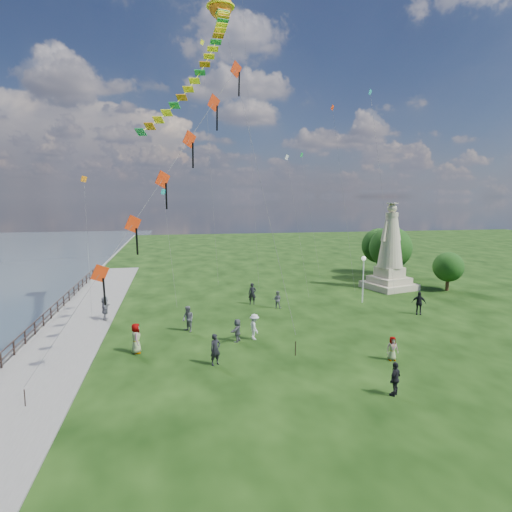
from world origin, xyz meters
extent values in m
cube|color=slate|center=(-16.50, 10.00, -0.20)|extent=(0.30, 160.00, 0.60)
cube|color=slate|center=(-14.00, 8.00, 0.05)|extent=(5.00, 60.00, 0.10)
cylinder|color=black|center=(-16.30, 4.00, 0.50)|extent=(0.11, 0.11, 1.00)
cylinder|color=black|center=(-16.30, 6.00, 0.50)|extent=(0.11, 0.11, 1.00)
cylinder|color=black|center=(-16.30, 8.00, 0.50)|extent=(0.11, 0.11, 1.00)
cylinder|color=black|center=(-16.30, 10.00, 0.50)|extent=(0.11, 0.11, 1.00)
cylinder|color=black|center=(-16.30, 12.00, 0.50)|extent=(0.11, 0.11, 1.00)
cylinder|color=black|center=(-16.30, 14.00, 0.50)|extent=(0.11, 0.11, 1.00)
cylinder|color=black|center=(-16.30, 16.00, 0.50)|extent=(0.11, 0.11, 1.00)
cylinder|color=black|center=(-16.30, 18.00, 0.50)|extent=(0.11, 0.11, 1.00)
cylinder|color=black|center=(-16.30, 20.00, 0.50)|extent=(0.11, 0.11, 1.00)
cylinder|color=black|center=(-16.30, 22.00, 0.50)|extent=(0.11, 0.11, 1.00)
cylinder|color=black|center=(-16.30, 24.00, 0.50)|extent=(0.11, 0.11, 1.00)
cylinder|color=black|center=(-16.30, 26.00, 0.50)|extent=(0.11, 0.11, 1.00)
cylinder|color=black|center=(-16.30, 28.00, 0.50)|extent=(0.11, 0.11, 1.00)
cylinder|color=black|center=(-16.30, 30.00, 0.50)|extent=(0.11, 0.11, 1.00)
cylinder|color=black|center=(-16.30, 32.00, 0.50)|extent=(0.11, 0.11, 1.00)
cylinder|color=black|center=(-16.30, 34.00, 0.50)|extent=(0.11, 0.11, 1.00)
cylinder|color=black|center=(-16.30, 36.00, 0.50)|extent=(0.11, 0.11, 1.00)
cube|color=black|center=(-16.30, 10.00, 0.98)|extent=(0.06, 52.00, 0.06)
cube|color=black|center=(-16.30, 10.00, 0.55)|extent=(0.06, 52.00, 0.06)
cube|color=#B6AD89|center=(15.53, 19.71, 0.32)|extent=(5.41, 5.41, 0.63)
cube|color=#B6AD89|center=(15.53, 19.71, 0.95)|extent=(4.13, 4.13, 0.63)
cube|color=#B6AD89|center=(15.53, 19.71, 1.79)|extent=(2.84, 2.84, 1.05)
cylinder|color=#B6AD89|center=(15.53, 19.71, 7.79)|extent=(1.55, 1.55, 0.42)
sphere|color=#B6AD89|center=(15.53, 19.71, 8.44)|extent=(0.97, 0.97, 0.97)
cylinder|color=#B6AD89|center=(15.53, 19.71, 8.95)|extent=(1.16, 1.16, 0.11)
cylinder|color=silver|center=(10.19, 14.59, 1.99)|extent=(0.12, 0.12, 3.97)
sphere|color=white|center=(10.19, 14.59, 4.09)|extent=(0.40, 0.40, 0.40)
cylinder|color=#382314|center=(17.50, 23.33, 1.19)|extent=(0.36, 0.36, 2.38)
sphere|color=#10350E|center=(17.50, 23.33, 3.87)|extent=(4.77, 4.77, 4.77)
cylinder|color=#382314|center=(20.96, 17.68, 0.76)|extent=(0.36, 0.36, 1.53)
sphere|color=#10350E|center=(20.96, 17.68, 2.48)|extent=(3.05, 3.05, 3.05)
cylinder|color=#382314|center=(18.56, 28.10, 1.09)|extent=(0.36, 0.36, 2.18)
sphere|color=#10350E|center=(18.56, 28.10, 3.55)|extent=(4.37, 4.37, 4.37)
imported|color=black|center=(-4.44, 2.47, 0.92)|extent=(0.80, 0.70, 1.84)
imported|color=#595960|center=(-5.78, 8.94, 0.93)|extent=(0.95, 1.07, 1.87)
imported|color=silver|center=(-1.41, 6.43, 0.88)|extent=(0.71, 1.19, 1.75)
imported|color=black|center=(3.79, -3.00, 0.85)|extent=(1.09, 1.01, 1.69)
imported|color=#595960|center=(5.92, 1.20, 0.72)|extent=(0.74, 0.50, 1.44)
imported|color=#595960|center=(-12.05, 12.94, 0.92)|extent=(0.79, 1.72, 1.83)
imported|color=black|center=(0.16, 15.86, 0.97)|extent=(0.80, 0.62, 1.94)
imported|color=#595960|center=(2.05, 14.13, 0.76)|extent=(0.85, 0.70, 1.51)
imported|color=black|center=(13.03, 10.02, 0.95)|extent=(1.25, 1.05, 1.90)
imported|color=#595960|center=(-9.08, 5.27, 0.94)|extent=(0.67, 0.98, 1.88)
imported|color=#595960|center=(-2.62, 6.22, 0.77)|extent=(1.23, 1.55, 1.55)
cylinder|color=black|center=(-13.50, -1.00, 0.45)|extent=(0.06, 0.06, 0.90)
cube|color=red|center=(-10.37, 1.52, 5.73)|extent=(0.87, 0.64, 1.03)
cube|color=black|center=(-10.19, 1.42, 4.78)|extent=(0.10, 0.28, 1.48)
cube|color=red|center=(-8.76, 2.82, 8.16)|extent=(0.87, 0.64, 1.03)
cube|color=black|center=(-8.58, 2.72, 7.21)|extent=(0.10, 0.28, 1.48)
cube|color=red|center=(-7.16, 4.11, 10.59)|extent=(0.87, 0.64, 1.03)
cube|color=black|center=(-6.98, 4.01, 9.64)|extent=(0.10, 0.28, 1.48)
cube|color=red|center=(-5.55, 5.41, 13.03)|extent=(0.87, 0.64, 1.03)
cube|color=black|center=(-5.37, 5.31, 12.08)|extent=(0.10, 0.28, 1.48)
cube|color=red|center=(-3.94, 6.70, 15.46)|extent=(0.87, 0.64, 1.03)
cube|color=black|center=(-3.76, 6.60, 14.51)|extent=(0.10, 0.28, 1.48)
cube|color=red|center=(-2.33, 8.00, 17.89)|extent=(0.87, 0.64, 1.03)
cube|color=black|center=(-2.15, 7.90, 16.94)|extent=(0.10, 0.28, 1.48)
cylinder|color=black|center=(0.50, 3.00, 0.45)|extent=(0.06, 0.06, 0.90)
sphere|color=orange|center=(-2.71, 13.46, 23.91)|extent=(1.80, 1.80, 1.80)
cylinder|color=#FAFF15|center=(-2.71, 13.46, 23.91)|extent=(2.16, 2.16, 0.10)
cube|color=#FAFF15|center=(-2.69, 13.80, 23.72)|extent=(1.11, 0.85, 0.23)
cube|color=#FAFF15|center=(-2.68, 13.33, 23.52)|extent=(1.09, 0.85, 0.21)
cube|color=orange|center=(-2.67, 12.85, 23.31)|extent=(1.06, 0.83, 0.20)
cube|color=green|center=(-2.68, 12.36, 23.06)|extent=(1.04, 0.82, 0.18)
cube|color=#FAFF15|center=(-2.71, 11.87, 22.78)|extent=(1.01, 0.80, 0.17)
cube|color=#FAFF15|center=(-2.76, 11.36, 22.46)|extent=(0.98, 0.78, 0.16)
cube|color=orange|center=(-2.83, 10.85, 22.09)|extent=(0.94, 0.75, 0.15)
cube|color=green|center=(-2.92, 10.33, 21.67)|extent=(0.91, 0.73, 0.15)
cube|color=#FAFF15|center=(-3.05, 9.81, 21.21)|extent=(0.87, 0.70, 0.14)
cube|color=#FAFF15|center=(-3.21, 9.28, 20.71)|extent=(0.83, 0.67, 0.14)
cube|color=orange|center=(-3.40, 8.75, 20.16)|extent=(0.78, 0.64, 0.15)
cube|color=green|center=(-3.62, 8.22, 19.57)|extent=(0.74, 0.61, 0.15)
cube|color=#FAFF15|center=(-3.87, 7.68, 18.96)|extent=(0.71, 0.61, 0.16)
cube|color=#FAFF15|center=(-4.16, 7.14, 18.33)|extent=(0.71, 0.63, 0.17)
cube|color=orange|center=(-4.47, 6.59, 17.68)|extent=(0.71, 0.65, 0.18)
cube|color=green|center=(-4.81, 6.05, 17.04)|extent=(0.70, 0.67, 0.20)
cube|color=#FAFF15|center=(-5.18, 5.51, 16.40)|extent=(0.70, 0.68, 0.21)
cube|color=#FAFF15|center=(-5.56, 4.97, 15.78)|extent=(0.69, 0.69, 0.23)
cube|color=orange|center=(-5.97, 4.44, 15.19)|extent=(0.68, 0.69, 0.25)
cube|color=green|center=(-6.39, 3.90, 14.64)|extent=(0.67, 0.69, 0.26)
cube|color=#FAFF15|center=(-6.82, 3.38, 14.13)|extent=(0.65, 0.69, 0.28)
cube|color=#FAFF15|center=(-7.25, 2.85, 13.66)|extent=(0.64, 0.68, 0.29)
cube|color=orange|center=(-7.69, 2.33, 13.23)|extent=(0.62, 0.67, 0.30)
cube|color=green|center=(-8.12, 1.82, 12.86)|extent=(0.60, 0.66, 0.31)
cube|color=#1BA7A2|center=(-7.53, 20.77, 10.09)|extent=(0.51, 0.39, 0.57)
cylinder|color=#595959|center=(-7.03, 18.27, 5.07)|extent=(1.02, 5.01, 10.04)
cube|color=silver|center=(4.94, 22.25, 13.62)|extent=(0.51, 0.39, 0.57)
cylinder|color=#595959|center=(5.44, 19.75, 6.84)|extent=(1.02, 5.02, 13.58)
cube|color=red|center=(10.22, 23.52, 18.99)|extent=(0.51, 0.39, 0.57)
cylinder|color=#595959|center=(10.72, 21.02, 9.52)|extent=(1.02, 5.02, 18.94)
cube|color=#FAFF15|center=(-2.99, 29.86, 26.79)|extent=(0.51, 0.39, 0.57)
cylinder|color=#595959|center=(-2.49, 27.36, 13.42)|extent=(1.02, 5.02, 26.74)
cube|color=green|center=(9.38, 31.73, 14.82)|extent=(0.51, 0.39, 0.57)
cylinder|color=#595959|center=(9.88, 29.23, 7.44)|extent=(1.02, 5.02, 14.78)
cube|color=orange|center=(-14.01, 17.69, 11.10)|extent=(0.51, 0.39, 0.57)
cylinder|color=#595959|center=(-13.51, 15.19, 5.58)|extent=(1.02, 5.02, 11.06)
cylinder|color=#595959|center=(1.48, 24.47, 16.70)|extent=(1.02, 5.02, 33.29)
cube|color=#1BA7A2|center=(13.67, 21.87, 20.33)|extent=(0.51, 0.39, 0.57)
cylinder|color=#595959|center=(14.17, 19.37, 10.19)|extent=(1.02, 5.02, 20.29)
camera|label=1|loc=(-6.56, -21.12, 9.62)|focal=30.00mm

